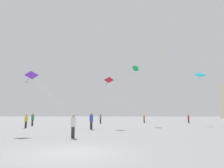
# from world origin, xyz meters

# --- Properties ---
(ground_plane) EXTENTS (300.00, 300.00, 0.00)m
(ground_plane) POSITION_xyz_m (0.00, 0.00, 0.00)
(ground_plane) COLOR slate
(person_in_blue) EXTENTS (0.40, 0.40, 1.84)m
(person_in_blue) POSITION_xyz_m (-1.56, 13.16, 1.01)
(person_in_blue) COLOR #2D2D33
(person_in_blue) RESTS_ON ground_plane
(person_in_grey) EXTENTS (0.39, 0.39, 1.80)m
(person_in_grey) POSITION_xyz_m (-2.37, 27.08, 0.99)
(person_in_grey) COLOR #2D2D33
(person_in_grey) RESTS_ON ground_plane
(person_in_yellow) EXTENTS (0.37, 0.37, 1.68)m
(person_in_yellow) POSITION_xyz_m (-9.92, 14.79, 0.92)
(person_in_yellow) COLOR #2D2D33
(person_in_yellow) RESTS_ON ground_plane
(person_in_green) EXTENTS (0.40, 0.40, 1.84)m
(person_in_green) POSITION_xyz_m (-11.36, 19.37, 1.01)
(person_in_green) COLOR #2D2D33
(person_in_green) RESTS_ON ground_plane
(person_in_white) EXTENTS (0.36, 0.36, 1.66)m
(person_in_white) POSITION_xyz_m (-1.44, 5.29, 0.91)
(person_in_white) COLOR #2D2D33
(person_in_white) RESTS_ON ground_plane
(person_in_red) EXTENTS (0.35, 0.35, 1.61)m
(person_in_red) POSITION_xyz_m (13.97, 29.46, 0.88)
(person_in_red) COLOR #2D2D33
(person_in_red) RESTS_ON ground_plane
(person_in_orange) EXTENTS (0.35, 0.35, 1.59)m
(person_in_orange) POSITION_xyz_m (5.72, 29.72, 0.87)
(person_in_orange) COLOR #2D2D33
(person_in_orange) RESTS_ON ground_plane
(kite_violet_delta) EXTENTS (5.25, 3.17, 4.11)m
(kite_violet_delta) POSITION_xyz_m (-6.11, 8.11, 5.02)
(kite_violet_delta) COLOR purple
(kite_emerald_diamond) EXTENTS (2.50, 8.41, 8.06)m
(kite_emerald_diamond) POSITION_xyz_m (3.91, 22.03, 8.86)
(kite_emerald_diamond) COLOR green
(kite_cyan_delta) EXTENTS (2.20, 11.39, 6.07)m
(kite_cyan_delta) POSITION_xyz_m (12.57, 18.75, 6.94)
(kite_cyan_delta) COLOR #1EB2C6
(kite_amber_diamond) EXTENTS (4.38, 2.65, 12.75)m
(kite_amber_diamond) POSITION_xyz_m (9.66, 27.58, 13.42)
(kite_amber_diamond) COLOR yellow
(kite_crimson_delta) EXTENTS (2.23, 3.28, 4.98)m
(kite_crimson_delta) POSITION_xyz_m (0.07, 15.99, 5.90)
(kite_crimson_delta) COLOR red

